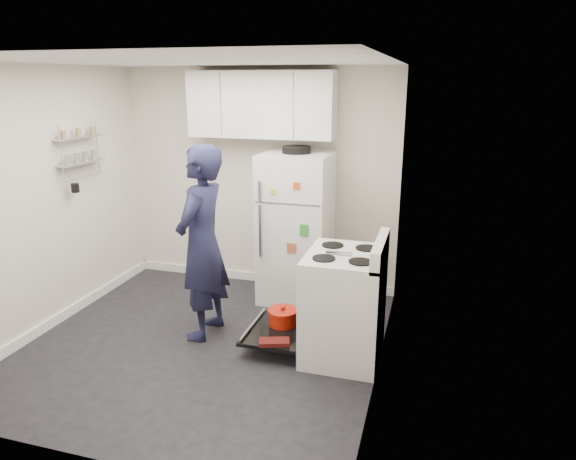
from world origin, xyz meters
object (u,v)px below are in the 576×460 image
(refrigerator, at_px, (296,227))
(person, at_px, (202,244))
(open_oven_door, at_px, (280,325))
(electric_range, at_px, (343,306))

(refrigerator, xyz_separation_m, person, (-0.60, -1.07, 0.09))
(open_oven_door, xyz_separation_m, refrigerator, (-0.14, 1.06, 0.63))
(electric_range, xyz_separation_m, person, (-1.33, 0.03, 0.44))
(electric_range, relative_size, open_oven_door, 1.51)
(electric_range, bearing_deg, open_oven_door, 175.69)
(refrigerator, height_order, person, person)
(refrigerator, distance_m, person, 1.23)
(open_oven_door, relative_size, person, 0.40)
(electric_range, bearing_deg, refrigerator, 123.35)
(electric_range, relative_size, refrigerator, 0.65)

